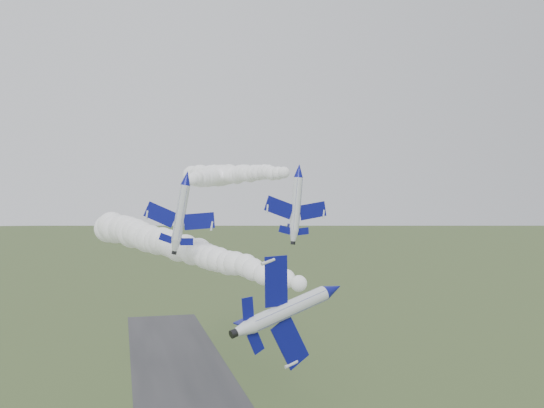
# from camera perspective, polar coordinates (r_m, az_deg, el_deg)

# --- Properties ---
(jet_lead) EXTENTS (6.04, 12.94, 10.62)m
(jet_lead) POSITION_cam_1_polar(r_m,az_deg,el_deg) (61.65, 5.79, -8.02)
(jet_lead) COLOR silver
(smoke_trail_jet_lead) EXTENTS (29.75, 71.15, 5.71)m
(smoke_trail_jet_lead) POSITION_cam_1_polar(r_m,az_deg,el_deg) (95.77, -9.06, -3.93)
(smoke_trail_jet_lead) COLOR white
(jet_pair_left) EXTENTS (9.65, 11.38, 3.12)m
(jet_pair_left) POSITION_cam_1_polar(r_m,az_deg,el_deg) (82.97, -8.06, 2.47)
(jet_pair_left) COLOR silver
(smoke_trail_jet_pair_left) EXTENTS (25.23, 72.44, 4.80)m
(smoke_trail_jet_pair_left) POSITION_cam_1_polar(r_m,az_deg,el_deg) (122.46, -5.24, 2.61)
(smoke_trail_jet_pair_left) COLOR white
(jet_pair_right) EXTENTS (9.85, 11.64, 2.92)m
(jet_pair_right) POSITION_cam_1_polar(r_m,az_deg,el_deg) (87.15, 2.58, 3.18)
(jet_pair_right) COLOR silver
(smoke_trail_jet_pair_right) EXTENTS (15.35, 58.72, 4.52)m
(smoke_trail_jet_pair_right) POSITION_cam_1_polar(r_m,az_deg,el_deg) (117.28, -4.19, 2.79)
(smoke_trail_jet_pair_right) COLOR white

